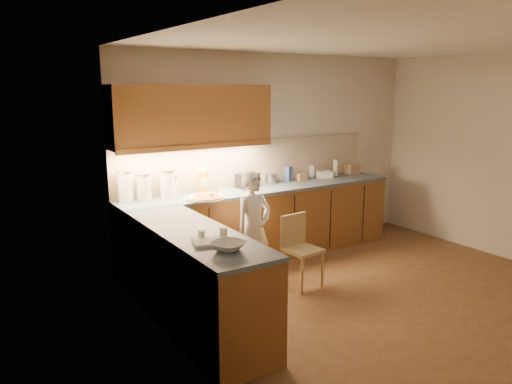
% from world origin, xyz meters
% --- Properties ---
extents(room, '(4.54, 4.50, 2.62)m').
position_xyz_m(room, '(0.00, 0.00, 1.68)').
color(room, brown).
rests_on(room, ground).
extents(l_counter, '(3.77, 2.62, 0.92)m').
position_xyz_m(l_counter, '(-0.92, 1.25, 0.46)').
color(l_counter, brown).
rests_on(l_counter, ground).
extents(backsplash, '(3.75, 0.02, 0.58)m').
position_xyz_m(backsplash, '(-0.38, 1.99, 1.21)').
color(backsplash, '#BDAB92').
rests_on(backsplash, l_counter).
extents(upper_cabinets, '(1.95, 0.36, 0.73)m').
position_xyz_m(upper_cabinets, '(-1.27, 1.82, 1.85)').
color(upper_cabinets, brown).
rests_on(upper_cabinets, ground).
extents(pizza_on_board, '(0.44, 0.44, 0.18)m').
position_xyz_m(pizza_on_board, '(-1.29, 1.49, 0.94)').
color(pizza_on_board, '#A98154').
rests_on(pizza_on_board, l_counter).
extents(child, '(0.50, 0.37, 1.27)m').
position_xyz_m(child, '(-0.94, 1.02, 0.64)').
color(child, white).
rests_on(child, ground).
extents(wooden_chair, '(0.39, 0.39, 0.80)m').
position_xyz_m(wooden_chair, '(-0.56, 0.70, 0.46)').
color(wooden_chair, tan).
rests_on(wooden_chair, ground).
extents(mixing_bowl, '(0.34, 0.34, 0.06)m').
position_xyz_m(mixing_bowl, '(-1.95, -0.21, 0.95)').
color(mixing_bowl, silver).
rests_on(mixing_bowl, l_counter).
extents(canister_a, '(0.18, 0.18, 0.35)m').
position_xyz_m(canister_a, '(-2.10, 1.85, 1.10)').
color(canister_a, silver).
rests_on(canister_a, l_counter).
extents(canister_b, '(0.17, 0.17, 0.31)m').
position_xyz_m(canister_b, '(-1.89, 1.83, 1.07)').
color(canister_b, silver).
rests_on(canister_b, l_counter).
extents(canister_c, '(0.17, 0.17, 0.32)m').
position_xyz_m(canister_c, '(-1.62, 1.83, 1.08)').
color(canister_c, white).
rests_on(canister_c, l_counter).
extents(canister_d, '(0.15, 0.15, 0.24)m').
position_xyz_m(canister_d, '(-1.52, 1.88, 1.04)').
color(canister_d, silver).
rests_on(canister_d, l_counter).
extents(oil_jug, '(0.10, 0.08, 0.30)m').
position_xyz_m(oil_jug, '(-1.14, 1.87, 1.05)').
color(oil_jug, gold).
rests_on(oil_jug, l_counter).
extents(toaster, '(0.30, 0.19, 0.19)m').
position_xyz_m(toaster, '(-0.53, 1.83, 1.01)').
color(toaster, black).
rests_on(toaster, l_counter).
extents(steel_pot, '(0.18, 0.18, 0.14)m').
position_xyz_m(steel_pot, '(-0.15, 1.88, 0.99)').
color(steel_pot, '#BAB9BE').
rests_on(steel_pot, l_counter).
extents(blue_box, '(0.12, 0.10, 0.20)m').
position_xyz_m(blue_box, '(0.15, 1.88, 1.02)').
color(blue_box, '#334B9A').
rests_on(blue_box, l_counter).
extents(card_box_a, '(0.14, 0.11, 0.09)m').
position_xyz_m(card_box_a, '(0.34, 1.83, 0.97)').
color(card_box_a, '#9D7D54').
rests_on(card_box_a, l_counter).
extents(white_bottle, '(0.07, 0.07, 0.17)m').
position_xyz_m(white_bottle, '(0.56, 1.90, 1.01)').
color(white_bottle, silver).
rests_on(white_bottle, l_counter).
extents(flat_pack, '(0.26, 0.22, 0.09)m').
position_xyz_m(flat_pack, '(0.73, 1.83, 0.96)').
color(flat_pack, white).
rests_on(flat_pack, l_counter).
extents(tall_jar, '(0.08, 0.08, 0.24)m').
position_xyz_m(tall_jar, '(0.97, 1.86, 1.04)').
color(tall_jar, silver).
rests_on(tall_jar, l_counter).
extents(card_box_b, '(0.19, 0.15, 0.15)m').
position_xyz_m(card_box_b, '(1.29, 1.86, 0.99)').
color(card_box_b, tan).
rests_on(card_box_b, l_counter).
extents(dough_cloth, '(0.36, 0.32, 0.02)m').
position_xyz_m(dough_cloth, '(-1.98, 0.02, 0.93)').
color(dough_cloth, white).
rests_on(dough_cloth, l_counter).
extents(spice_jar_a, '(0.06, 0.06, 0.08)m').
position_xyz_m(spice_jar_a, '(-2.01, 0.14, 0.96)').
color(spice_jar_a, white).
rests_on(spice_jar_a, l_counter).
extents(spice_jar_b, '(0.07, 0.07, 0.09)m').
position_xyz_m(spice_jar_b, '(-1.83, 0.09, 0.96)').
color(spice_jar_b, silver).
rests_on(spice_jar_b, l_counter).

